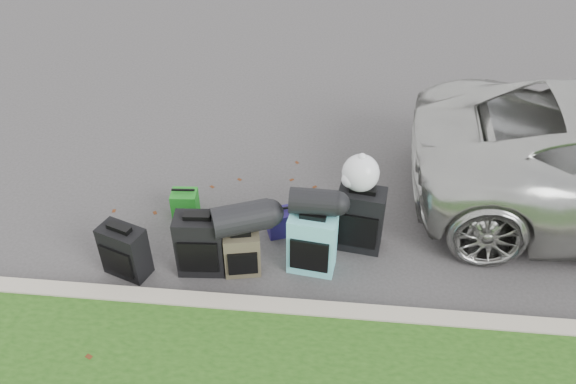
# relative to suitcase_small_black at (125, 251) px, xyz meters

# --- Properties ---
(ground) EXTENTS (120.00, 120.00, 0.00)m
(ground) POSITION_rel_suitcase_small_black_xyz_m (1.66, 0.57, -0.28)
(ground) COLOR #383535
(ground) RESTS_ON ground
(curb) EXTENTS (120.00, 0.18, 0.15)m
(curb) POSITION_rel_suitcase_small_black_xyz_m (1.66, -0.43, -0.21)
(curb) COLOR #9E937F
(curb) RESTS_ON ground
(suitcase_small_black) EXTENTS (0.51, 0.39, 0.56)m
(suitcase_small_black) POSITION_rel_suitcase_small_black_xyz_m (0.00, 0.00, 0.00)
(suitcase_small_black) COLOR black
(suitcase_small_black) RESTS_ON ground
(suitcase_large_black_left) EXTENTS (0.49, 0.32, 0.68)m
(suitcase_large_black_left) POSITION_rel_suitcase_small_black_xyz_m (0.75, 0.12, 0.06)
(suitcase_large_black_left) COLOR black
(suitcase_large_black_left) RESTS_ON ground
(suitcase_olive) EXTENTS (0.40, 0.29, 0.49)m
(suitcase_olive) POSITION_rel_suitcase_small_black_xyz_m (1.16, 0.12, -0.04)
(suitcase_olive) COLOR #383424
(suitcase_olive) RESTS_ON ground
(suitcase_teal) EXTENTS (0.50, 0.34, 0.67)m
(suitcase_teal) POSITION_rel_suitcase_small_black_xyz_m (1.86, 0.24, 0.05)
(suitcase_teal) COLOR #52ADAE
(suitcase_teal) RESTS_ON ground
(suitcase_large_black_right) EXTENTS (0.52, 0.36, 0.72)m
(suitcase_large_black_right) POSITION_rel_suitcase_small_black_xyz_m (2.33, 0.63, 0.08)
(suitcase_large_black_right) COLOR black
(suitcase_large_black_right) RESTS_ON ground
(tote_green) EXTENTS (0.30, 0.25, 0.33)m
(tote_green) POSITION_rel_suitcase_small_black_xyz_m (0.37, 0.94, -0.12)
(tote_green) COLOR #1B7B1D
(tote_green) RESTS_ON ground
(tote_navy) EXTENTS (0.34, 0.30, 0.30)m
(tote_navy) POSITION_rel_suitcase_small_black_xyz_m (1.48, 0.74, -0.13)
(tote_navy) COLOR #1F1751
(tote_navy) RESTS_ON ground
(duffel_left) EXTENTS (0.64, 0.50, 0.31)m
(duffel_left) POSITION_rel_suitcase_small_black_xyz_m (1.16, 0.19, 0.36)
(duffel_left) COLOR black
(duffel_left) RESTS_ON suitcase_olive
(duffel_right) EXTENTS (0.47, 0.27, 0.26)m
(duffel_right) POSITION_rel_suitcase_small_black_xyz_m (1.85, 0.33, 0.52)
(duffel_right) COLOR black
(duffel_right) RESTS_ON suitcase_teal
(trash_bag) EXTENTS (0.38, 0.38, 0.38)m
(trash_bag) POSITION_rel_suitcase_small_black_xyz_m (2.30, 0.69, 0.63)
(trash_bag) COLOR white
(trash_bag) RESTS_ON suitcase_large_black_right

